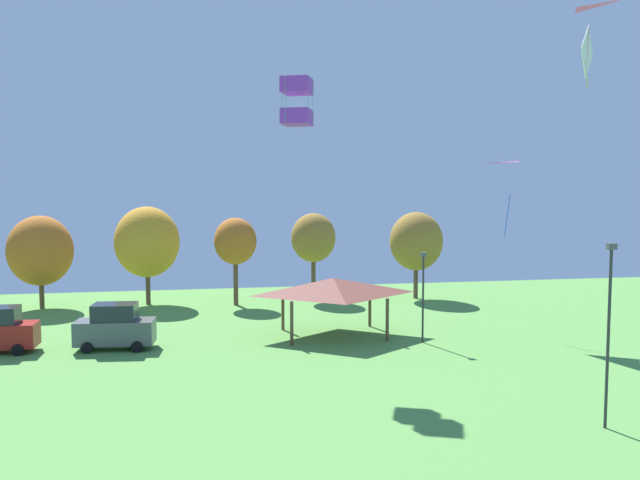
{
  "coord_description": "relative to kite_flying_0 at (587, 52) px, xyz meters",
  "views": [
    {
      "loc": [
        -3.53,
        -0.61,
        9.52
      ],
      "look_at": [
        -0.85,
        14.25,
        8.22
      ],
      "focal_mm": 38.0,
      "sensor_mm": 36.0,
      "label": 1
    }
  ],
  "objects": [
    {
      "name": "treeline_tree_1",
      "position": [
        -25.34,
        31.21,
        -9.74
      ],
      "size": [
        4.79,
        4.79,
        7.01
      ],
      "color": "brown",
      "rests_on": "ground"
    },
    {
      "name": "light_post_0",
      "position": [
        1.83,
        0.89,
        -10.09
      ],
      "size": [
        0.36,
        0.2,
        7.21
      ],
      "color": "#2D2D33",
      "rests_on": "ground"
    },
    {
      "name": "kite_flying_4",
      "position": [
        -8.35,
        13.74,
        -0.33
      ],
      "size": [
        1.96,
        1.98,
        2.54
      ],
      "color": "purple"
    },
    {
      "name": "parked_car_second_from_left",
      "position": [
        -18.36,
        17.19,
        -12.83
      ],
      "size": [
        4.52,
        2.34,
        2.62
      ],
      "rotation": [
        0.0,
        0.0,
        -0.09
      ],
      "color": "#4C5156",
      "rests_on": "ground"
    },
    {
      "name": "treeline_tree_2",
      "position": [
        -17.54,
        31.49,
        -9.22
      ],
      "size": [
        4.99,
        4.99,
        7.63
      ],
      "color": "brown",
      "rests_on": "ground"
    },
    {
      "name": "kite_flying_0",
      "position": [
        0.0,
        0.0,
        0.0
      ],
      "size": [
        1.28,
        1.38,
        1.85
      ],
      "color": "white"
    },
    {
      "name": "treeline_tree_4",
      "position": [
        -4.47,
        31.37,
        -9.09
      ],
      "size": [
        3.6,
        3.6,
        7.02
      ],
      "color": "brown",
      "rests_on": "ground"
    },
    {
      "name": "kite_flying_7",
      "position": [
        6.81,
        18.49,
        -4.29
      ],
      "size": [
        2.51,
        3.1,
        3.94
      ],
      "color": "#E54C93"
    },
    {
      "name": "treeline_tree_3",
      "position": [
        -10.82,
        29.97,
        -9.16
      ],
      "size": [
        3.28,
        3.28,
        6.78
      ],
      "color": "brown",
      "rests_on": "ground"
    },
    {
      "name": "park_pavilion",
      "position": [
        -5.43,
        18.4,
        -11.02
      ],
      "size": [
        7.47,
        5.41,
        3.6
      ],
      "color": "brown",
      "rests_on": "ground"
    },
    {
      "name": "kite_flying_2",
      "position": [
        6.46,
        11.67,
        3.76
      ],
      "size": [
        2.31,
        2.81,
        3.42
      ],
      "color": "#E54C93"
    },
    {
      "name": "light_post_1",
      "position": [
        -0.56,
        15.61,
        -11.03
      ],
      "size": [
        0.36,
        0.2,
        5.37
      ],
      "color": "#2D2D33",
      "rests_on": "ground"
    },
    {
      "name": "treeline_tree_5",
      "position": [
        3.89,
        30.44,
        -9.42
      ],
      "size": [
        4.34,
        4.34,
        7.08
      ],
      "color": "brown",
      "rests_on": "ground"
    }
  ]
}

